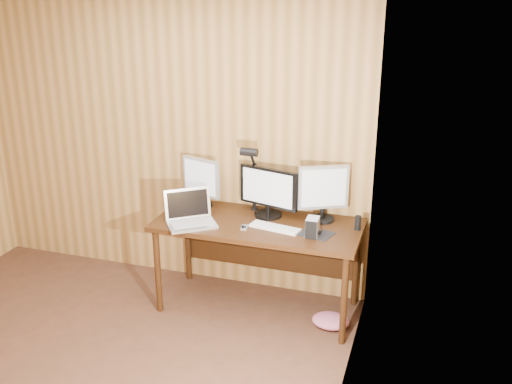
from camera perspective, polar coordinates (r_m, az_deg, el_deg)
The scene contains 14 objects.
room_shell at distance 3.36m, azimuth -24.07°, elevation -3.35°, with size 4.00×4.00×4.00m.
desk at distance 4.54m, azimuth 0.47°, elevation -4.16°, with size 1.60×0.70×0.75m.
monitor_center at distance 4.49m, azimuth 1.24°, elevation 0.03°, with size 0.50×0.22×0.40m.
monitor_left at distance 4.71m, azimuth -5.49°, elevation 1.11°, with size 0.35×0.17×0.41m.
monitor_right at distance 4.42m, azimuth 6.74°, elevation 0.05°, with size 0.37×0.21×0.45m.
laptop at distance 4.42m, azimuth -6.62°, elevation -2.35°, with size 0.45×0.44×0.26m.
keyboard at distance 4.32m, azimuth 1.90°, elevation -3.57°, with size 0.40×0.19×0.02m.
mousepad at distance 4.25m, azimuth 6.06°, elevation -4.18°, with size 0.23×0.19×0.00m, color black.
mouse at distance 4.24m, azimuth 6.07°, elevation -3.91°, with size 0.07×0.12×0.04m, color black.
hard_drive at distance 4.19m, azimuth 5.66°, elevation -3.52°, with size 0.09×0.13×0.14m.
phone at distance 4.33m, azimuth -1.19°, elevation -3.56°, with size 0.06×0.10×0.01m.
speaker at distance 4.35m, azimuth 10.16°, elevation -3.06°, with size 0.05×0.05×0.11m, color black.
desk_lamp at distance 4.50m, azimuth -0.44°, elevation 2.28°, with size 0.14×0.19×0.59m.
fabric_pile at distance 4.54m, azimuth 7.47°, elevation -12.65°, with size 0.29×0.24×0.09m, color #CA627A, non-canonical shape.
Camera 1 is at (2.16, -2.26, 2.47)m, focal length 40.00 mm.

